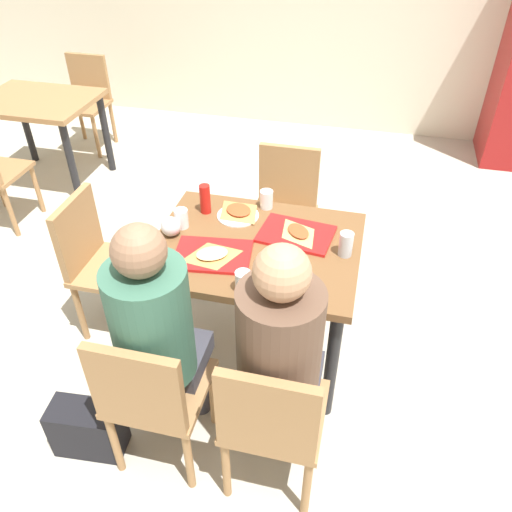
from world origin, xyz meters
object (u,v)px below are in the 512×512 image
Objects in this scene: tray_red_near at (213,255)px; pizza_slice_a at (212,254)px; pizza_slice_b at (298,232)px; soda_can at (346,244)px; background_chair_far at (87,96)px; condiment_bottle at (205,199)px; handbag at (88,429)px; chair_near_left at (151,394)px; plastic_cup_c at (181,218)px; plastic_cup_a at (266,199)px; chair_left_end at (99,257)px; paper_plate_center at (238,215)px; chair_far_side at (285,203)px; pizza_slice_d at (271,277)px; person_in_red at (157,328)px; plastic_cup_b at (243,282)px; main_table at (256,261)px; pizza_slice_c at (239,211)px; chair_near_right at (271,419)px; foil_bundle at (171,226)px; tray_red_far at (296,234)px; background_table at (39,113)px; paper_plate_near_edge at (277,277)px; person_in_brown_jacket at (280,350)px.

pizza_slice_a is at bearing -79.32° from tray_red_near.
soda_can is (0.24, -0.10, 0.04)m from pizza_slice_b.
pizza_slice_a is at bearing -50.13° from background_chair_far.
condiment_bottle is 0.50× the size of handbag.
chair_near_left is 8.32× the size of plastic_cup_c.
plastic_cup_a is (0.15, 0.48, 0.04)m from tray_red_near.
plastic_cup_a and plastic_cup_c have the same top height.
soda_can is at bearing 0.87° from chair_left_end.
chair_left_end is 0.81m from paper_plate_center.
chair_far_side is 8.32× the size of plastic_cup_c.
soda_can is (0.30, 0.26, 0.04)m from pizza_slice_d.
condiment_bottle reaches higher than handbag.
person_in_red is at bearing -133.11° from pizza_slice_d.
plastic_cup_b is 0.67m from condiment_bottle.
paper_plate_center is at bearing 84.28° from chair_near_left.
pizza_slice_d is at bearing -62.50° from main_table.
main_table is 3.81× the size of pizza_slice_c.
chair_near_right is 8.32× the size of plastic_cup_a.
plastic_cup_c is (-0.66, 0.85, 0.29)m from chair_near_right.
chair_near_right is 8.32× the size of plastic_cup_b.
foil_bundle reaches higher than handbag.
tray_red_far is at bearing 5.93° from plastic_cup_c.
chair_near_left is at bearing -79.86° from plastic_cup_c.
handbag is at bearing -70.32° from chair_left_end.
plastic_cup_c is at bearing -38.95° from background_table.
plastic_cup_c is at bearing -174.07° from tray_red_far.
paper_plate_near_edge is at bearing 54.45° from chair_near_left.
pizza_slice_b is 0.36m from pizza_slice_d.
chair_near_left is 8.32× the size of plastic_cup_b.
pizza_slice_b is at bearing 37.38° from pizza_slice_a.
person_in_red is 0.90m from pizza_slice_c.
paper_plate_center is at bearing 114.96° from person_in_brown_jacket.
person_in_red is at bearing 23.95° from handbag.
plastic_cup_b reaches higher than background_table.
pizza_slice_b is (0.19, -0.67, 0.27)m from chair_far_side.
background_table is at bearing 145.54° from condiment_bottle.
background_chair_far is (-1.97, 2.36, -0.27)m from pizza_slice_a.
paper_plate_near_edge is 2.20× the size of plastic_cup_b.
chair_near_right is 1.00× the size of background_chair_far.
chair_near_right is at bearing -76.93° from pizza_slice_d.
plastic_cup_a reaches higher than pizza_slice_d.
pizza_slice_c is at bearing 36.83° from plastic_cup_c.
pizza_slice_b is 0.27× the size of background_table.
handbag is at bearing -143.75° from plastic_cup_b.
background_table is at bearing 136.77° from chair_near_right.
pizza_slice_c is 0.56m from pizza_slice_d.
person_in_red reaches higher than chair_near_right.
chair_near_left is at bearing -115.32° from tray_red_far.
tray_red_near is at bearing 83.31° from chair_near_left.
person_in_brown_jacket is at bearing -48.87° from pizza_slice_a.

